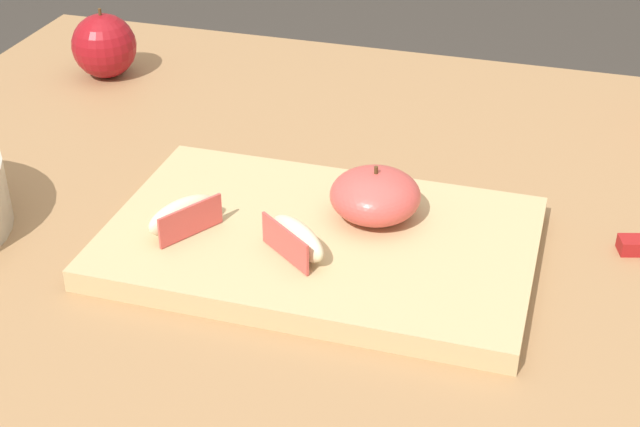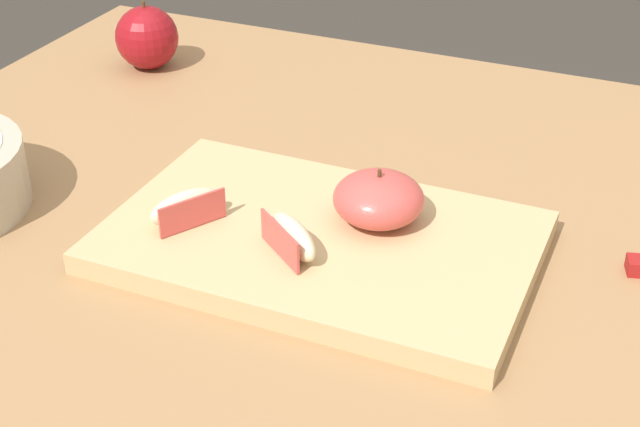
# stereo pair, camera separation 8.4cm
# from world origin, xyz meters

# --- Properties ---
(dining_table) EXTENTS (1.22, 0.84, 0.73)m
(dining_table) POSITION_xyz_m (0.00, 0.00, 0.62)
(dining_table) COLOR #9E754C
(dining_table) RESTS_ON ground_plane
(cutting_board) EXTENTS (0.39, 0.24, 0.02)m
(cutting_board) POSITION_xyz_m (-0.05, -0.09, 0.74)
(cutting_board) COLOR tan
(cutting_board) RESTS_ON dining_table
(apple_half_skin_up) EXTENTS (0.08, 0.08, 0.05)m
(apple_half_skin_up) POSITION_xyz_m (-0.01, -0.05, 0.77)
(apple_half_skin_up) COLOR #D14C47
(apple_half_skin_up) RESTS_ON cutting_board
(apple_wedge_back) EXTENTS (0.06, 0.07, 0.03)m
(apple_wedge_back) POSITION_xyz_m (-0.17, -0.12, 0.76)
(apple_wedge_back) COLOR beige
(apple_wedge_back) RESTS_ON cutting_board
(apple_wedge_front) EXTENTS (0.07, 0.06, 0.03)m
(apple_wedge_front) POSITION_xyz_m (-0.06, -0.13, 0.76)
(apple_wedge_front) COLOR beige
(apple_wedge_front) RESTS_ON cutting_board
(whole_apple_red_delicious) EXTENTS (0.08, 0.08, 0.09)m
(whole_apple_red_delicious) POSITION_xyz_m (-0.44, 0.23, 0.77)
(whole_apple_red_delicious) COLOR maroon
(whole_apple_red_delicious) RESTS_ON dining_table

